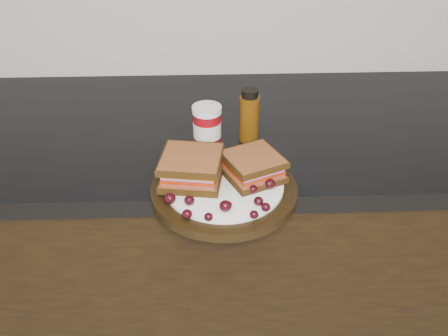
# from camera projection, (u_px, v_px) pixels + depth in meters

# --- Properties ---
(base_cabinets) EXTENTS (3.96, 0.58, 0.86)m
(base_cabinets) POSITION_uv_depth(u_px,v_px,m) (164.00, 267.00, 1.45)
(base_cabinets) COLOR black
(base_cabinets) RESTS_ON ground_plane
(countertop) EXTENTS (3.98, 0.60, 0.04)m
(countertop) POSITION_uv_depth(u_px,v_px,m) (152.00, 132.00, 1.20)
(countertop) COLOR black
(countertop) RESTS_ON base_cabinets
(plate) EXTENTS (0.28, 0.28, 0.02)m
(plate) POSITION_uv_depth(u_px,v_px,m) (224.00, 190.00, 0.95)
(plate) COLOR black
(plate) RESTS_ON countertop
(sandwich_left) EXTENTS (0.13, 0.13, 0.05)m
(sandwich_left) POSITION_uv_depth(u_px,v_px,m) (192.00, 168.00, 0.94)
(sandwich_left) COLOR brown
(sandwich_left) RESTS_ON plate
(sandwich_right) EXTENTS (0.13, 0.13, 0.05)m
(sandwich_right) POSITION_uv_depth(u_px,v_px,m) (253.00, 167.00, 0.95)
(sandwich_right) COLOR brown
(sandwich_right) RESTS_ON plate
(grape_0) EXTENTS (0.02, 0.02, 0.02)m
(grape_0) POSITION_uv_depth(u_px,v_px,m) (170.00, 198.00, 0.89)
(grape_0) COLOR black
(grape_0) RESTS_ON plate
(grape_1) EXTENTS (0.02, 0.02, 0.02)m
(grape_1) POSITION_uv_depth(u_px,v_px,m) (189.00, 200.00, 0.89)
(grape_1) COLOR black
(grape_1) RESTS_ON plate
(grape_2) EXTENTS (0.02, 0.02, 0.02)m
(grape_2) POSITION_uv_depth(u_px,v_px,m) (187.00, 214.00, 0.85)
(grape_2) COLOR black
(grape_2) RESTS_ON plate
(grape_3) EXTENTS (0.02, 0.02, 0.01)m
(grape_3) POSITION_uv_depth(u_px,v_px,m) (209.00, 217.00, 0.85)
(grape_3) COLOR black
(grape_3) RESTS_ON plate
(grape_4) EXTENTS (0.02, 0.02, 0.02)m
(grape_4) POSITION_uv_depth(u_px,v_px,m) (225.00, 206.00, 0.87)
(grape_4) COLOR black
(grape_4) RESTS_ON plate
(grape_5) EXTENTS (0.02, 0.02, 0.01)m
(grape_5) POSITION_uv_depth(u_px,v_px,m) (228.00, 205.00, 0.88)
(grape_5) COLOR black
(grape_5) RESTS_ON plate
(grape_6) EXTENTS (0.02, 0.02, 0.01)m
(grape_6) POSITION_uv_depth(u_px,v_px,m) (254.00, 214.00, 0.86)
(grape_6) COLOR black
(grape_6) RESTS_ON plate
(grape_7) EXTENTS (0.02, 0.02, 0.02)m
(grape_7) POSITION_uv_depth(u_px,v_px,m) (266.00, 207.00, 0.87)
(grape_7) COLOR black
(grape_7) RESTS_ON plate
(grape_8) EXTENTS (0.02, 0.02, 0.02)m
(grape_8) POSITION_uv_depth(u_px,v_px,m) (259.00, 201.00, 0.89)
(grape_8) COLOR black
(grape_8) RESTS_ON plate
(grape_9) EXTENTS (0.02, 0.02, 0.02)m
(grape_9) POSITION_uv_depth(u_px,v_px,m) (253.00, 189.00, 0.92)
(grape_9) COLOR black
(grape_9) RESTS_ON plate
(grape_10) EXTENTS (0.02, 0.02, 0.02)m
(grape_10) POSITION_uv_depth(u_px,v_px,m) (270.00, 184.00, 0.93)
(grape_10) COLOR black
(grape_10) RESTS_ON plate
(grape_11) EXTENTS (0.02, 0.02, 0.02)m
(grape_11) POSITION_uv_depth(u_px,v_px,m) (259.00, 181.00, 0.94)
(grape_11) COLOR black
(grape_11) RESTS_ON plate
(grape_12) EXTENTS (0.02, 0.02, 0.02)m
(grape_12) POSITION_uv_depth(u_px,v_px,m) (264.00, 175.00, 0.95)
(grape_12) COLOR black
(grape_12) RESTS_ON plate
(grape_13) EXTENTS (0.02, 0.02, 0.02)m
(grape_13) POSITION_uv_depth(u_px,v_px,m) (250.00, 165.00, 0.98)
(grape_13) COLOR black
(grape_13) RESTS_ON plate
(grape_14) EXTENTS (0.02, 0.02, 0.01)m
(grape_14) POSITION_uv_depth(u_px,v_px,m) (191.00, 165.00, 0.99)
(grape_14) COLOR black
(grape_14) RESTS_ON plate
(grape_15) EXTENTS (0.02, 0.02, 0.02)m
(grape_15) POSITION_uv_depth(u_px,v_px,m) (193.00, 176.00, 0.95)
(grape_15) COLOR black
(grape_15) RESTS_ON plate
(grape_16) EXTENTS (0.02, 0.02, 0.02)m
(grape_16) POSITION_uv_depth(u_px,v_px,m) (174.00, 181.00, 0.94)
(grape_16) COLOR black
(grape_16) RESTS_ON plate
(grape_17) EXTENTS (0.02, 0.02, 0.02)m
(grape_17) POSITION_uv_depth(u_px,v_px,m) (181.00, 184.00, 0.93)
(grape_17) COLOR black
(grape_17) RESTS_ON plate
(grape_18) EXTENTS (0.02, 0.02, 0.02)m
(grape_18) POSITION_uv_depth(u_px,v_px,m) (194.00, 168.00, 0.97)
(grape_18) COLOR black
(grape_18) RESTS_ON plate
(grape_19) EXTENTS (0.02, 0.02, 0.02)m
(grape_19) POSITION_uv_depth(u_px,v_px,m) (191.00, 171.00, 0.96)
(grape_19) COLOR black
(grape_19) RESTS_ON plate
(grape_20) EXTENTS (0.02, 0.02, 0.02)m
(grape_20) POSITION_uv_depth(u_px,v_px,m) (196.00, 182.00, 0.94)
(grape_20) COLOR black
(grape_20) RESTS_ON plate
(condiment_jar) EXTENTS (0.08, 0.08, 0.09)m
(condiment_jar) POSITION_uv_depth(u_px,v_px,m) (207.00, 126.00, 1.09)
(condiment_jar) COLOR maroon
(condiment_jar) RESTS_ON countertop
(oil_bottle) EXTENTS (0.05, 0.05, 0.12)m
(oil_bottle) POSITION_uv_depth(u_px,v_px,m) (249.00, 115.00, 1.10)
(oil_bottle) COLOR #4B2B07
(oil_bottle) RESTS_ON countertop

